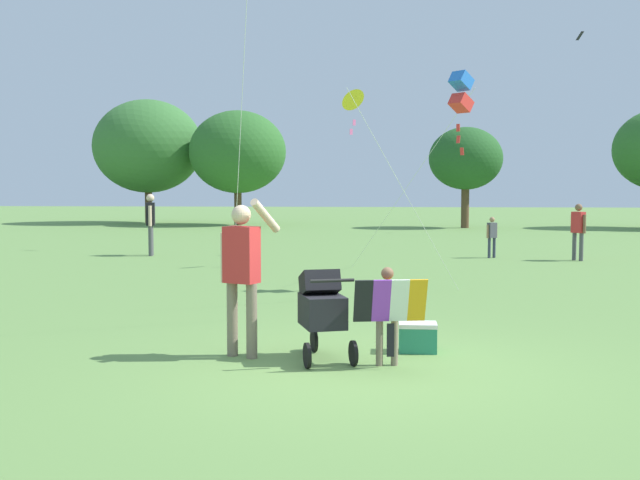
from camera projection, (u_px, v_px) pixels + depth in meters
name	position (u px, v px, depth m)	size (l,w,h in m)	color
ground_plane	(361.00, 370.00, 8.42)	(120.00, 120.00, 0.00)	#668E47
treeline_distant	(352.00, 149.00, 37.27)	(31.29, 7.53, 6.25)	brown
child_with_butterfly_kite	(388.00, 307.00, 8.55)	(0.80, 0.42, 1.09)	#7F705B
person_adult_flyer	(242.00, 266.00, 8.98)	(0.69, 0.52, 1.84)	#7F705B
stroller	(322.00, 306.00, 8.90)	(0.74, 1.12, 1.03)	black
kite_orange_delta	(461.00, 93.00, 14.46)	(2.25, 2.88, 4.08)	blue
kite_green_novelty	(354.00, 102.00, 18.61)	(2.85, 3.81, 4.26)	yellow
person_sitting_far	(578.00, 227.00, 20.36)	(0.35, 0.40, 1.48)	#4C4C51
person_kid_running	(151.00, 219.00, 21.79)	(0.31, 0.54, 1.72)	#4C4C51
person_back_turned	(492.00, 234.00, 21.14)	(0.31, 0.25, 1.11)	#33384C
cooler_box	(418.00, 337.00, 9.32)	(0.45, 0.33, 0.35)	#288466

